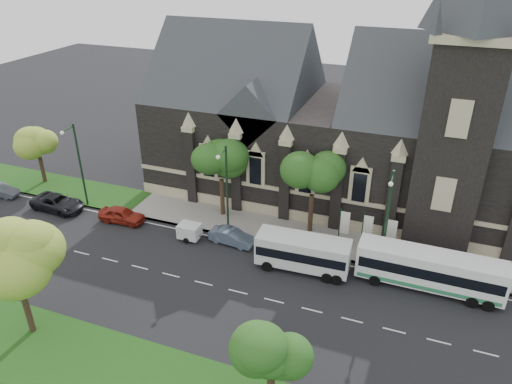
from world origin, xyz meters
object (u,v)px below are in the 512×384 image
at_px(street_lamp_mid, 226,187).
at_px(car_far_grey, 0,190).
at_px(banner_flag_center, 366,229).
at_px(shuttle_bus, 303,252).
at_px(banner_flag_right, 389,233).
at_px(sedan, 232,237).
at_px(tree_walk_right, 316,176).
at_px(box_trailer, 190,231).
at_px(street_lamp_far, 78,161).
at_px(tour_coach, 430,270).
at_px(tree_park_east, 276,356).
at_px(street_lamp_near, 387,216).
at_px(banner_flag_left, 343,225).
at_px(car_far_red, 122,215).
at_px(tree_park_near, 17,255).
at_px(tree_walk_far, 39,145).
at_px(car_far_black, 58,203).
at_px(tree_walk_left, 224,162).

bearing_deg(street_lamp_mid, car_far_grey, -177.07).
xyz_separation_m(banner_flag_center, shuttle_bus, (-4.38, -4.28, -0.66)).
bearing_deg(banner_flag_right, sedan, -167.95).
bearing_deg(tree_walk_right, banner_flag_center, -18.64).
height_order(banner_flag_right, shuttle_bus, banner_flag_right).
relative_size(banner_flag_center, box_trailer, 1.40).
height_order(street_lamp_far, tour_coach, street_lamp_far).
height_order(tree_park_east, box_trailer, tree_park_east).
bearing_deg(box_trailer, sedan, 10.04).
xyz_separation_m(tree_walk_right, street_lamp_near, (6.79, -3.62, -0.71)).
relative_size(tree_walk_right, banner_flag_center, 1.95).
xyz_separation_m(tree_walk_right, street_lamp_far, (-23.21, -3.62, -0.71)).
relative_size(banner_flag_left, car_far_red, 0.88).
relative_size(tree_park_near, street_lamp_mid, 0.95).
xyz_separation_m(tree_walk_far, car_far_red, (13.14, -4.36, -3.84)).
xyz_separation_m(banner_flag_left, box_trailer, (-13.34, -3.60, -1.52)).
height_order(car_far_black, car_far_grey, car_far_black).
bearing_deg(tree_walk_right, tree_park_east, -81.58).
xyz_separation_m(tree_park_east, banner_flag_center, (2.11, 18.32, -2.24)).
bearing_deg(street_lamp_mid, car_far_red, -173.16).
xyz_separation_m(tree_park_east, car_far_grey, (-36.31, 15.08, -3.95)).
distance_m(street_lamp_mid, shuttle_bus, 8.93).
height_order(tree_walk_right, tree_walk_left, tree_walk_right).
height_order(tree_walk_far, car_far_black, tree_walk_far).
bearing_deg(tree_park_near, street_lamp_far, 117.42).
bearing_deg(tree_park_near, car_far_black, 126.20).
distance_m(tree_walk_far, street_lamp_near, 37.95).
bearing_deg(tree_walk_left, tree_walk_far, -178.63).
xyz_separation_m(tree_walk_left, box_trailer, (-1.25, -5.30, -4.87)).
bearing_deg(box_trailer, car_far_red, 176.36).
relative_size(banner_flag_right, sedan, 0.94).
bearing_deg(shuttle_bus, box_trailer, 173.83).
xyz_separation_m(banner_flag_center, banner_flag_right, (2.00, 0.00, 0.00)).
bearing_deg(car_far_red, tree_walk_right, -78.67).
distance_m(street_lamp_far, banner_flag_center, 28.48).
distance_m(tree_walk_left, banner_flag_right, 16.52).
bearing_deg(tree_walk_left, car_far_grey, -168.51).
distance_m(street_lamp_mid, tour_coach, 18.19).
height_order(tree_park_near, car_far_black, tree_park_near).
height_order(street_lamp_near, shuttle_bus, street_lamp_near).
relative_size(tree_walk_left, banner_flag_center, 1.91).
relative_size(tree_walk_right, box_trailer, 2.72).
height_order(tree_walk_left, street_lamp_far, street_lamp_far).
bearing_deg(car_far_grey, banner_flag_center, -89.67).
bearing_deg(sedan, street_lamp_mid, 46.07).
xyz_separation_m(tour_coach, shuttle_bus, (-9.92, -1.05, -0.05)).
bearing_deg(street_lamp_near, street_lamp_mid, 180.00).
distance_m(street_lamp_far, banner_flag_right, 30.47).
relative_size(banner_flag_center, car_far_black, 0.71).
bearing_deg(sedan, tree_park_near, 154.15).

